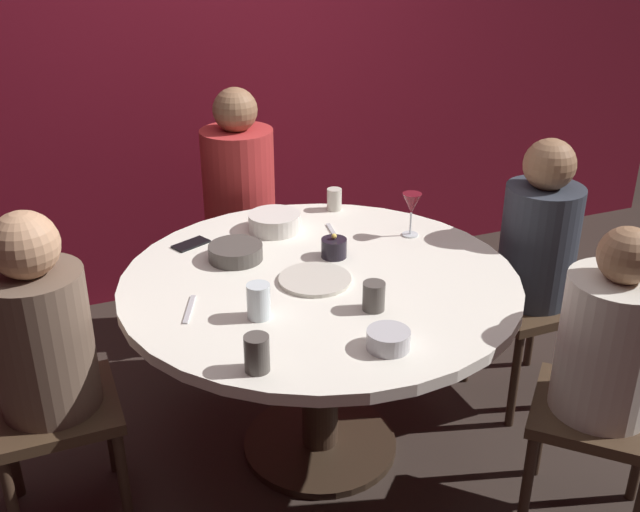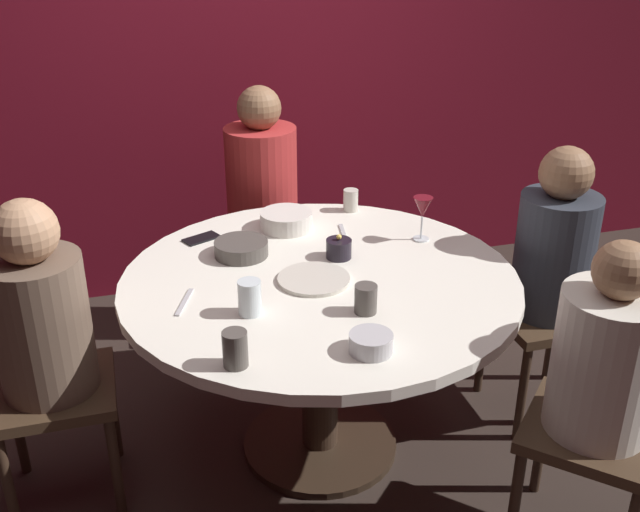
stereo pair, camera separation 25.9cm
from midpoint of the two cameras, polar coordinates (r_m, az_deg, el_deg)
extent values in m
plane|color=#2D231E|center=(3.04, -2.51, -14.38)|extent=(8.00, 8.00, 0.00)
cube|color=maroon|center=(3.91, -11.11, 15.46)|extent=(6.00, 0.10, 2.60)
cylinder|color=silver|center=(2.63, -2.81, -2.03)|extent=(1.41, 1.41, 0.04)
cylinder|color=#332319|center=(2.83, -2.65, -8.82)|extent=(0.14, 0.14, 0.71)
cylinder|color=#2D2116|center=(3.03, -2.52, -14.16)|extent=(0.60, 0.60, 0.03)
cube|color=#3F2D1E|center=(2.67, -22.31, -10.82)|extent=(0.40, 0.40, 0.04)
cylinder|color=brown|center=(2.54, -23.26, -6.10)|extent=(0.31, 0.31, 0.47)
sphere|color=tan|center=(2.39, -24.60, 0.70)|extent=(0.21, 0.21, 0.21)
cylinder|color=#332319|center=(2.67, -17.57, -16.37)|extent=(0.04, 0.04, 0.43)
cylinder|color=#332319|center=(2.96, -24.99, -13.16)|extent=(0.04, 0.04, 0.43)
cylinder|color=#332319|center=(2.94, -18.32, -12.14)|extent=(0.04, 0.04, 0.43)
cube|color=#3F2D1E|center=(3.61, -8.05, 0.71)|extent=(0.40, 0.40, 0.04)
cylinder|color=#B22D2D|center=(3.50, -8.34, 5.12)|extent=(0.33, 0.33, 0.55)
sphere|color=#8C6647|center=(3.39, -8.73, 10.94)|extent=(0.20, 0.20, 0.20)
cylinder|color=#332319|center=(3.84, -10.94, -1.91)|extent=(0.04, 0.04, 0.43)
cylinder|color=#332319|center=(3.54, -9.76, -4.26)|extent=(0.04, 0.04, 0.43)
cylinder|color=#332319|center=(3.90, -6.08, -1.06)|extent=(0.04, 0.04, 0.43)
cylinder|color=#332319|center=(3.61, -4.52, -3.29)|extent=(0.04, 0.04, 0.43)
cube|color=#3F2D1E|center=(3.17, 13.57, -3.53)|extent=(0.40, 0.40, 0.04)
cylinder|color=#2D333D|center=(3.05, 14.07, 0.80)|extent=(0.30, 0.30, 0.49)
sphere|color=#8C6647|center=(2.93, 14.75, 6.73)|extent=(0.20, 0.20, 0.20)
cylinder|color=#332319|center=(3.49, 13.89, -5.13)|extent=(0.04, 0.04, 0.43)
cylinder|color=#332319|center=(3.32, 9.07, -6.36)|extent=(0.04, 0.04, 0.43)
cylinder|color=#332319|center=(3.27, 17.32, -7.87)|extent=(0.04, 0.04, 0.43)
cylinder|color=#332319|center=(3.09, 12.31, -9.38)|extent=(0.04, 0.04, 0.43)
cube|color=#3F2D1E|center=(2.58, 17.68, -11.39)|extent=(0.57, 0.57, 0.04)
cylinder|color=beige|center=(2.44, 18.46, -6.63)|extent=(0.45, 0.45, 0.46)
sphere|color=#8C6647|center=(2.30, 19.51, -0.03)|extent=(0.17, 0.17, 0.17)
cylinder|color=#332319|center=(2.87, 14.02, -12.63)|extent=(0.04, 0.04, 0.43)
cylinder|color=#332319|center=(2.60, 12.67, -17.00)|extent=(0.04, 0.04, 0.43)
cylinder|color=black|center=(2.75, -1.61, 0.56)|extent=(0.10, 0.10, 0.07)
sphere|color=#F9D159|center=(2.73, -1.62, 1.46)|extent=(0.02, 0.02, 0.02)
cylinder|color=silver|center=(2.95, 4.42, 1.59)|extent=(0.06, 0.06, 0.01)
cylinder|color=silver|center=(2.94, 4.45, 2.45)|extent=(0.01, 0.01, 0.09)
cone|color=maroon|center=(2.90, 4.51, 3.99)|extent=(0.08, 0.08, 0.08)
cylinder|color=beige|center=(2.59, -3.25, -1.87)|extent=(0.25, 0.25, 0.01)
cube|color=black|center=(2.93, -12.35, 0.84)|extent=(0.16, 0.12, 0.01)
cylinder|color=#B7B7BC|center=(2.20, 1.89, -6.49)|extent=(0.13, 0.13, 0.06)
cylinder|color=silver|center=(3.00, -5.98, 2.54)|extent=(0.21, 0.21, 0.07)
cylinder|color=#4C4742|center=(2.77, -9.14, 0.23)|extent=(0.20, 0.20, 0.06)
cylinder|color=#4C4742|center=(2.39, 1.05, -3.18)|extent=(0.07, 0.07, 0.10)
cylinder|color=beige|center=(3.18, -1.23, 4.31)|extent=(0.06, 0.06, 0.09)
cylinder|color=#4C4742|center=(2.11, -8.39, -7.49)|extent=(0.07, 0.07, 0.11)
cylinder|color=silver|center=(2.37, -7.85, -3.52)|extent=(0.08, 0.08, 0.12)
cube|color=#B7B7BC|center=(2.47, -12.94, -4.07)|extent=(0.08, 0.17, 0.01)
cube|color=#B7B7BC|center=(2.97, -1.50, 1.75)|extent=(0.05, 0.18, 0.01)
camera|label=1|loc=(0.13, -92.86, -1.36)|focal=41.87mm
camera|label=2|loc=(0.13, 87.14, 1.36)|focal=41.87mm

